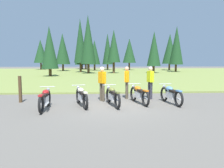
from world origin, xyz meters
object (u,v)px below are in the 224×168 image
Objects in this scene: motorcycle_olive at (113,96)px; rider_near_row_end at (102,82)px; motorcycle_orange at (139,94)px; rider_with_back_turned at (127,80)px; rider_checking_bike at (150,81)px; trail_marker_post at (20,89)px; motorcycle_cream at (82,96)px; motorcycle_sky_blue at (171,94)px; motorcycle_red at (45,99)px.

rider_near_row_end reaches higher than motorcycle_olive.
motorcycle_orange is 1.54m from rider_with_back_turned.
trail_marker_post is (-6.35, -0.59, -0.32)m from rider_checking_bike.
rider_with_back_turned is at bearing 40.01° from motorcycle_cream.
motorcycle_cream is 0.98× the size of motorcycle_sky_blue.
rider_with_back_turned and rider_checking_bike have the same top height.
motorcycle_cream is 1.22× the size of rider_with_back_turned.
motorcycle_orange is 1.44m from motorcycle_sky_blue.
motorcycle_red and motorcycle_cream have the same top height.
motorcycle_olive is 2.69m from motorcycle_sky_blue.
motorcycle_orange is (1.24, 0.44, 0.00)m from motorcycle_olive.
motorcycle_orange is 0.99× the size of motorcycle_sky_blue.
trail_marker_post is (-1.54, 1.66, 0.19)m from motorcycle_red.
motorcycle_cream is at bearing -139.99° from rider_with_back_turned.
rider_checking_bike is (1.19, -0.19, 0.00)m from rider_with_back_turned.
motorcycle_orange is at bearing -24.27° from rider_near_row_end.
rider_with_back_turned reaches higher than motorcycle_red.
rider_checking_bike is at bearing 56.60° from motorcycle_orange.
rider_near_row_end reaches higher than trail_marker_post.
motorcycle_red is 2.98m from rider_near_row_end.
motorcycle_sky_blue is (4.02, 0.29, 0.00)m from motorcycle_cream.
rider_near_row_end is at bearing 53.20° from motorcycle_cream.
motorcycle_sky_blue is (2.68, 0.27, 0.00)m from motorcycle_olive.
rider_with_back_turned reaches higher than motorcycle_cream.
rider_with_back_turned reaches higher than motorcycle_sky_blue.
motorcycle_cream is at bearing -126.80° from rider_near_row_end.
trail_marker_post is at bearing 133.00° from motorcycle_red.
motorcycle_orange is (4.01, 1.04, 0.00)m from motorcycle_red.
rider_checking_bike reaches higher than motorcycle_sky_blue.
motorcycle_sky_blue is 1.25× the size of rider_checking_bike.
motorcycle_red is at bearing -142.28° from rider_near_row_end.
rider_with_back_turned is (-0.39, 1.40, 0.51)m from motorcycle_orange.
motorcycle_cream is 3.81m from rider_checking_bike.
motorcycle_red is 1.03× the size of motorcycle_cream.
motorcycle_red is at bearing -165.49° from motorcycle_orange.
rider_with_back_turned is at bearing 171.11° from rider_checking_bike.
motorcycle_sky_blue is at bearing -16.54° from rider_near_row_end.
trail_marker_post is at bearing 173.64° from motorcycle_orange.
motorcycle_cream is 2.92m from rider_with_back_turned.
motorcycle_olive is 2.09m from rider_with_back_turned.
motorcycle_olive is at bearing -13.83° from trail_marker_post.
trail_marker_post is (-2.96, 1.07, 0.19)m from motorcycle_cream.
rider_with_back_turned reaches higher than motorcycle_orange.
rider_checking_bike is 6.38m from trail_marker_post.
motorcycle_sky_blue is at bearing 9.09° from motorcycle_red.
rider_checking_bike reaches higher than motorcycle_orange.
rider_with_back_turned is (-1.82, 1.56, 0.51)m from motorcycle_sky_blue.
rider_near_row_end is (2.32, 1.80, 0.51)m from motorcycle_red.
motorcycle_orange is 1.24× the size of rider_checking_bike.
motorcycle_olive is 0.99× the size of motorcycle_sky_blue.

